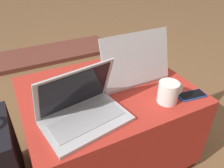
% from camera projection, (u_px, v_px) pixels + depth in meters
% --- Properties ---
extents(ground_plane, '(14.00, 14.00, 0.00)m').
position_uv_depth(ground_plane, '(108.00, 151.00, 1.34)').
color(ground_plane, brown).
extents(ottoman, '(0.83, 0.66, 0.47)m').
position_uv_depth(ottoman, '(108.00, 123.00, 1.21)').
color(ottoman, maroon).
rests_on(ottoman, ground_plane).
extents(laptop_near, '(0.37, 0.28, 0.23)m').
position_uv_depth(laptop_near, '(83.00, 110.00, 0.88)').
color(laptop_near, '#B7B7BC').
rests_on(laptop_near, ottoman).
extents(laptop_far, '(0.37, 0.26, 0.26)m').
position_uv_depth(laptop_far, '(129.00, 69.00, 1.15)').
color(laptop_far, silver).
rests_on(laptop_far, ottoman).
extents(cell_phone, '(0.14, 0.08, 0.01)m').
position_uv_depth(cell_phone, '(192.00, 95.00, 1.04)').
color(cell_phone, '#1E4C9E').
rests_on(cell_phone, ottoman).
extents(coffee_mug, '(0.13, 0.09, 0.10)m').
position_uv_depth(coffee_mug, '(169.00, 92.00, 0.98)').
color(coffee_mug, white).
rests_on(coffee_mug, ottoman).
extents(fireplace_hearth, '(1.40, 0.50, 0.04)m').
position_uv_depth(fireplace_hearth, '(49.00, 54.00, 2.48)').
color(fireplace_hearth, brown).
rests_on(fireplace_hearth, ground_plane).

